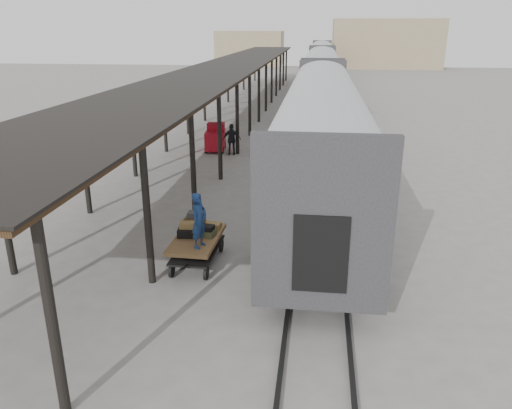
{
  "coord_description": "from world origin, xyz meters",
  "views": [
    {
      "loc": [
        3.02,
        -13.86,
        6.67
      ],
      "look_at": [
        1.3,
        -0.03,
        1.7
      ],
      "focal_mm": 35.0,
      "sensor_mm": 36.0,
      "label": 1
    }
  ],
  "objects_px": {
    "baggage_cart": "(197,244)",
    "pedestrian": "(232,139)",
    "porter": "(199,220)",
    "luggage_tug": "(215,139)"
  },
  "relations": [
    {
      "from": "baggage_cart",
      "to": "pedestrian",
      "type": "bearing_deg",
      "value": 97.18
    },
    {
      "from": "pedestrian",
      "to": "luggage_tug",
      "type": "bearing_deg",
      "value": -46.68
    },
    {
      "from": "porter",
      "to": "pedestrian",
      "type": "distance_m",
      "value": 14.17
    },
    {
      "from": "luggage_tug",
      "to": "pedestrian",
      "type": "distance_m",
      "value": 1.43
    },
    {
      "from": "pedestrian",
      "to": "baggage_cart",
      "type": "bearing_deg",
      "value": 87.62
    },
    {
      "from": "baggage_cart",
      "to": "pedestrian",
      "type": "xyz_separation_m",
      "value": [
        -1.25,
        13.42,
        0.21
      ]
    },
    {
      "from": "luggage_tug",
      "to": "baggage_cart",
      "type": "bearing_deg",
      "value": -85.59
    },
    {
      "from": "baggage_cart",
      "to": "porter",
      "type": "distance_m",
      "value": 1.22
    },
    {
      "from": "luggage_tug",
      "to": "porter",
      "type": "xyz_separation_m",
      "value": [
        2.61,
        -14.96,
        0.96
      ]
    },
    {
      "from": "luggage_tug",
      "to": "pedestrian",
      "type": "bearing_deg",
      "value": -43.92
    }
  ]
}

